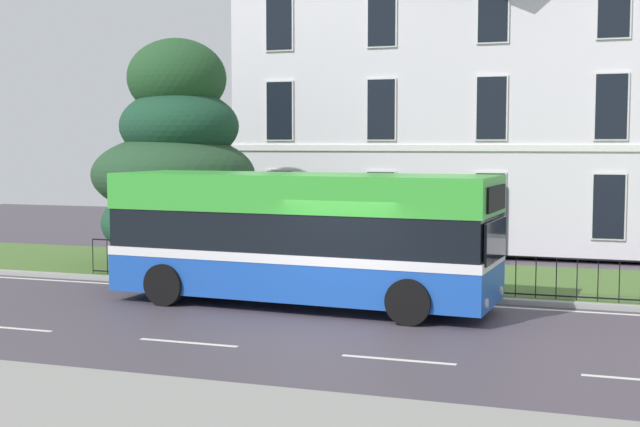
{
  "coord_description": "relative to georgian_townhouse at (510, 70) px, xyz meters",
  "views": [
    {
      "loc": [
        5.44,
        -16.08,
        3.69
      ],
      "look_at": [
        -1.25,
        3.59,
        2.02
      ],
      "focal_mm": 48.9,
      "sensor_mm": 36.0,
      "label": 1
    }
  ],
  "objects": [
    {
      "name": "single_decker_bus",
      "position": [
        -2.98,
        -13.98,
        -4.76
      ],
      "size": [
        8.93,
        3.11,
        3.0
      ],
      "rotation": [
        0.0,
        0.0,
        -0.06
      ],
      "color": "blue",
      "rests_on": "ground_plane"
    },
    {
      "name": "evergreen_tree",
      "position": [
        -8.66,
        -9.27,
        -3.41
      ],
      "size": [
        4.83,
        4.83,
        6.69
      ],
      "color": "#423328",
      "rests_on": "ground_plane"
    },
    {
      "name": "ground_plane",
      "position": [
        -1.7,
        -15.32,
        -6.36
      ],
      "size": [
        60.0,
        56.0,
        0.18
      ],
      "color": "#463E48"
    },
    {
      "name": "georgian_townhouse",
      "position": [
        0.0,
        0.0,
        0.0
      ],
      "size": [
        18.2,
        9.67,
        12.38
      ],
      "color": "white",
      "rests_on": "ground_plane"
    },
    {
      "name": "litter_bin",
      "position": [
        -5.86,
        -11.18,
        -5.62
      ],
      "size": [
        0.54,
        0.54,
        1.21
      ],
      "color": "#23472D",
      "rests_on": "ground_plane"
    },
    {
      "name": "iron_verge_railing",
      "position": [
        0.0,
        -12.02,
        -5.73
      ],
      "size": [
        19.67,
        0.04,
        0.97
      ],
      "color": "black",
      "rests_on": "ground_plane"
    }
  ]
}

